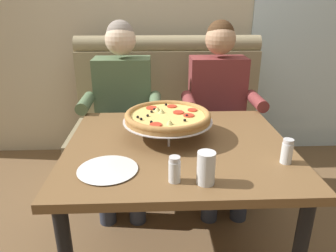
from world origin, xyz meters
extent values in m
cube|color=beige|center=(0.00, 1.53, 1.40)|extent=(6.00, 0.12, 2.80)
cube|color=white|center=(1.31, 1.45, 1.40)|extent=(1.10, 0.02, 2.80)
cube|color=#998966|center=(0.00, 0.83, 0.23)|extent=(1.52, 0.60, 0.46)
cube|color=#998966|center=(0.00, 1.22, 0.69)|extent=(1.52, 0.18, 0.65)
cylinder|color=#998966|center=(0.00, 1.22, 1.06)|extent=(1.52, 0.14, 0.14)
cube|color=brown|center=(0.00, 0.00, 0.70)|extent=(1.11, 0.98, 0.04)
cylinder|color=black|center=(-0.48, 0.42, 0.34)|extent=(0.06, 0.06, 0.68)
cylinder|color=black|center=(0.48, 0.42, 0.34)|extent=(0.06, 0.06, 0.68)
cube|color=#2D3342|center=(-0.34, 0.58, 0.54)|extent=(0.34, 0.40, 0.15)
cylinder|color=#2D3342|center=(-0.44, 0.33, 0.23)|extent=(0.11, 0.11, 0.46)
cylinder|color=#2D3342|center=(-0.24, 0.33, 0.23)|extent=(0.11, 0.11, 0.46)
cube|color=#56704C|center=(-0.34, 0.80, 0.74)|extent=(0.40, 0.22, 0.56)
cylinder|color=#56704C|center=(-0.57, 0.58, 0.76)|extent=(0.08, 0.28, 0.08)
cylinder|color=#56704C|center=(-0.11, 0.58, 0.76)|extent=(0.08, 0.28, 0.08)
sphere|color=beige|center=(-0.34, 0.78, 1.15)|extent=(0.21, 0.21, 0.21)
sphere|color=gray|center=(-0.34, 0.79, 1.18)|extent=(0.19, 0.19, 0.19)
cube|color=#2D3342|center=(0.34, 0.58, 0.54)|extent=(0.34, 0.40, 0.15)
cylinder|color=#2D3342|center=(0.24, 0.33, 0.23)|extent=(0.11, 0.11, 0.46)
cylinder|color=#2D3342|center=(0.44, 0.33, 0.23)|extent=(0.11, 0.11, 0.46)
cube|color=brown|center=(0.34, 0.80, 0.74)|extent=(0.40, 0.22, 0.56)
cylinder|color=brown|center=(0.11, 0.58, 0.76)|extent=(0.08, 0.28, 0.08)
cylinder|color=brown|center=(0.57, 0.58, 0.76)|extent=(0.08, 0.28, 0.08)
sphere|color=tan|center=(0.34, 0.78, 1.15)|extent=(0.21, 0.21, 0.21)
sphere|color=#472D19|center=(0.34, 0.79, 1.18)|extent=(0.19, 0.19, 0.19)
cylinder|color=silver|center=(-0.05, -0.03, 0.77)|extent=(0.01, 0.01, 0.09)
cylinder|color=silver|center=(-0.15, 0.15, 0.77)|extent=(0.01, 0.01, 0.09)
cylinder|color=silver|center=(0.06, 0.15, 0.77)|extent=(0.01, 0.01, 0.09)
torus|color=silver|center=(-0.05, 0.09, 0.80)|extent=(0.25, 0.25, 0.01)
cylinder|color=silver|center=(-0.05, 0.09, 0.81)|extent=(0.46, 0.46, 0.00)
cylinder|color=#B77F42|center=(-0.05, 0.09, 0.82)|extent=(0.44, 0.44, 0.02)
torus|color=#B77F42|center=(-0.05, 0.09, 0.84)|extent=(0.44, 0.44, 0.03)
cylinder|color=#EFCC6B|center=(-0.05, 0.09, 0.84)|extent=(0.38, 0.38, 0.01)
cylinder|color=red|center=(0.09, 0.16, 0.85)|extent=(0.05, 0.05, 0.01)
cylinder|color=red|center=(0.01, 0.13, 0.85)|extent=(0.06, 0.06, 0.01)
cylinder|color=red|center=(-0.11, -0.05, 0.85)|extent=(0.06, 0.06, 0.01)
cylinder|color=red|center=(-0.13, 0.21, 0.85)|extent=(0.06, 0.06, 0.01)
cylinder|color=red|center=(0.06, 0.08, 0.85)|extent=(0.06, 0.06, 0.01)
cylinder|color=red|center=(-0.02, 0.23, 0.85)|extent=(0.05, 0.05, 0.01)
sphere|color=black|center=(-0.20, 0.06, 0.85)|extent=(0.01, 0.01, 0.01)
sphere|color=black|center=(-0.15, 0.08, 0.85)|extent=(0.01, 0.01, 0.01)
sphere|color=black|center=(-0.13, -0.02, 0.85)|extent=(0.01, 0.01, 0.01)
sphere|color=black|center=(0.03, 0.00, 0.85)|extent=(0.01, 0.01, 0.01)
sphere|color=black|center=(-0.13, 0.13, 0.85)|extent=(0.01, 0.01, 0.01)
sphere|color=black|center=(-0.12, 0.17, 0.85)|extent=(0.01, 0.01, 0.01)
sphere|color=black|center=(-0.18, 0.03, 0.85)|extent=(0.01, 0.01, 0.01)
sphere|color=black|center=(-0.05, 0.25, 0.85)|extent=(0.01, 0.01, 0.01)
sphere|color=black|center=(0.05, 0.07, 0.85)|extent=(0.01, 0.01, 0.01)
cone|color=#CCC675|center=(-0.10, 0.16, 0.85)|extent=(0.04, 0.04, 0.02)
cone|color=#CCC675|center=(-0.05, -0.04, 0.85)|extent=(0.04, 0.04, 0.02)
cone|color=#CCC675|center=(-0.08, 0.13, 0.85)|extent=(0.04, 0.04, 0.02)
cylinder|color=white|center=(-0.04, -0.35, 0.77)|extent=(0.05, 0.05, 0.09)
cylinder|color=#A82D19|center=(-0.04, -0.35, 0.75)|extent=(0.04, 0.04, 0.05)
cylinder|color=silver|center=(-0.04, -0.35, 0.82)|extent=(0.04, 0.04, 0.02)
cylinder|color=white|center=(0.46, -0.22, 0.77)|extent=(0.05, 0.05, 0.09)
cylinder|color=silver|center=(0.46, -0.22, 0.75)|extent=(0.04, 0.04, 0.06)
cylinder|color=silver|center=(0.46, -0.22, 0.83)|extent=(0.05, 0.05, 0.02)
cylinder|color=white|center=(-0.32, -0.25, 0.73)|extent=(0.18, 0.18, 0.01)
cone|color=white|center=(-0.32, -0.25, 0.73)|extent=(0.26, 0.26, 0.01)
cylinder|color=silver|center=(0.08, -0.37, 0.79)|extent=(0.07, 0.07, 0.13)
cylinder|color=gold|center=(0.08, -0.37, 0.76)|extent=(0.06, 0.06, 0.07)
cylinder|color=black|center=(1.08, 2.20, 0.22)|extent=(0.02, 0.02, 0.44)
cylinder|color=black|center=(1.33, 2.13, 0.22)|extent=(0.02, 0.02, 0.44)
cylinder|color=black|center=(1.14, 2.45, 0.22)|extent=(0.02, 0.02, 0.44)
cylinder|color=black|center=(1.39, 2.39, 0.22)|extent=(0.02, 0.02, 0.44)
cylinder|color=black|center=(1.23, 2.29, 0.45)|extent=(0.40, 0.40, 0.02)
cube|color=black|center=(1.27, 2.45, 0.65)|extent=(0.32, 0.10, 0.42)
camera|label=1|loc=(-0.11, -1.43, 1.39)|focal=33.74mm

